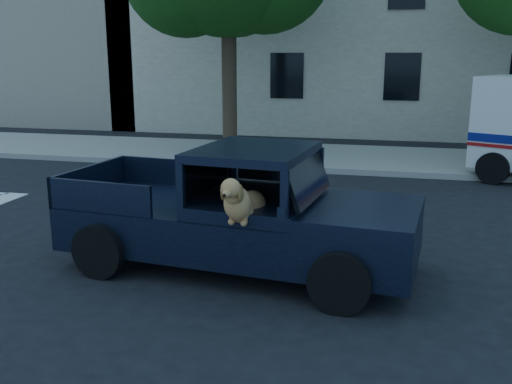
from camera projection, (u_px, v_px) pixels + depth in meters
The scene contains 6 objects.
ground at pixel (318, 286), 7.44m from camera, with size 120.00×120.00×0.00m, color black.
far_sidewalk at pixel (362, 159), 16.11m from camera, with size 60.00×4.00×0.15m, color gray.
lane_stripes at pixel (455, 223), 10.19m from camera, with size 21.60×0.14×0.01m, color silver, non-canonical shape.
building_main at pixel (461, 12), 21.27m from camera, with size 26.00×6.00×9.00m, color beige.
building_left at pixel (37, 30), 25.55m from camera, with size 12.00×6.00×8.00m, color tan.
pickup_truck at pixel (233, 228), 7.95m from camera, with size 5.01×2.72×1.73m.
Camera 1 is at (0.87, -6.94, 2.94)m, focal length 40.00 mm.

